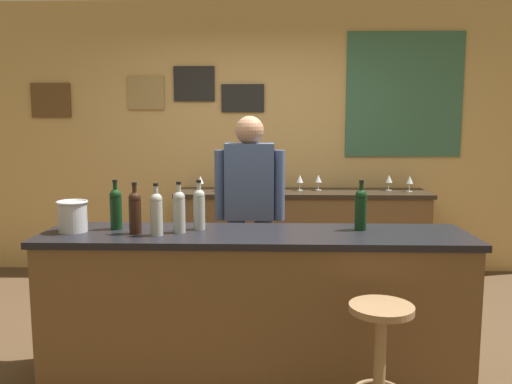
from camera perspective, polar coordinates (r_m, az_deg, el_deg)
name	(u,v)px	position (r m, az deg, el deg)	size (l,w,h in m)	color
ground_plane	(257,350)	(3.79, 0.10, -16.89)	(10.00, 10.00, 0.00)	#4C3823
back_wall	(265,137)	(5.48, 0.97, 6.03)	(6.00, 0.09, 2.80)	tan
bar_counter	(255,306)	(3.24, -0.09, -12.40)	(2.55, 0.60, 0.92)	brown
side_counter	(301,236)	(5.23, 5.00, -4.77)	(2.47, 0.56, 0.90)	brown
bartender	(250,208)	(3.88, -0.70, -1.81)	(0.52, 0.21, 1.62)	#384766
bar_stool	(380,347)	(2.78, 13.43, -16.22)	(0.32, 0.32, 0.68)	olive
wine_bottle_a	(116,207)	(3.31, -15.09, -1.62)	(0.07, 0.07, 0.31)	black
wine_bottle_b	(135,211)	(3.14, -13.09, -2.03)	(0.07, 0.07, 0.31)	black
wine_bottle_c	(156,212)	(3.07, -10.84, -2.20)	(0.07, 0.07, 0.31)	#999E99
wine_bottle_d	(179,210)	(3.13, -8.41, -1.96)	(0.07, 0.07, 0.31)	#999E99
wine_bottle_e	(199,208)	(3.20, -6.24, -1.70)	(0.07, 0.07, 0.31)	#999E99
wine_bottle_f	(361,208)	(3.23, 11.39, -1.71)	(0.07, 0.07, 0.31)	black
ice_bucket	(73,216)	(3.31, -19.43, -2.45)	(0.19, 0.19, 0.19)	#B7BABF
wine_glass_a	(200,180)	(5.10, -6.11, 1.27)	(0.07, 0.07, 0.16)	silver
wine_glass_b	(300,179)	(5.17, 4.81, 1.37)	(0.07, 0.07, 0.16)	silver
wine_glass_c	(318,179)	(5.21, 6.83, 1.40)	(0.07, 0.07, 0.16)	silver
wine_glass_d	(389,179)	(5.32, 14.33, 1.34)	(0.07, 0.07, 0.16)	silver
wine_glass_e	(410,180)	(5.28, 16.46, 1.22)	(0.07, 0.07, 0.16)	silver
coffee_mug	(221,186)	(5.11, -3.85, 0.61)	(0.12, 0.08, 0.09)	#B2332D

